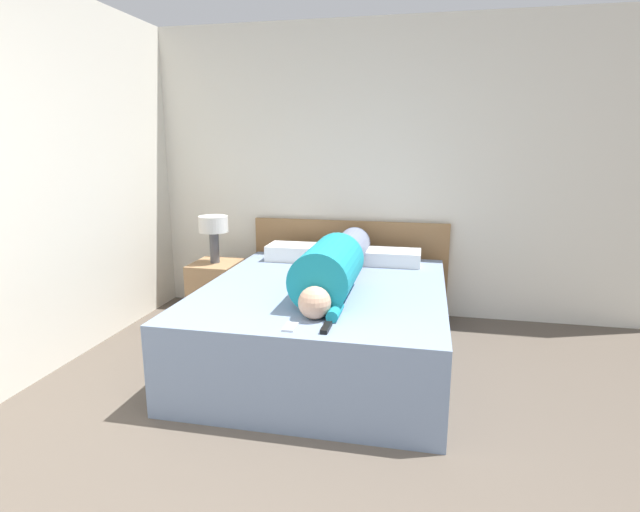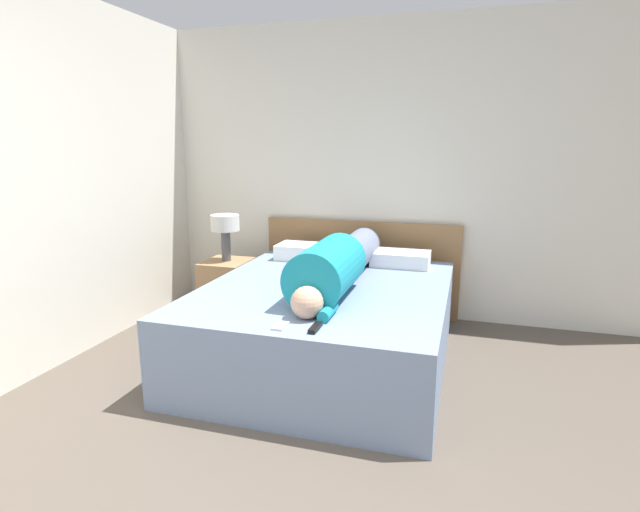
% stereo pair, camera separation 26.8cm
% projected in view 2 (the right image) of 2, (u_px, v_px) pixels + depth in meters
% --- Properties ---
extents(wall_back, '(5.18, 0.06, 2.60)m').
position_uv_depth(wall_back, '(383.00, 172.00, 4.45)').
color(wall_back, silver).
rests_on(wall_back, ground_plane).
extents(wall_left, '(0.06, 4.55, 2.60)m').
position_uv_depth(wall_left, '(50.00, 181.00, 3.43)').
color(wall_left, silver).
rests_on(wall_left, ground_plane).
extents(bed, '(1.68, 1.99, 0.57)m').
position_uv_depth(bed, '(326.00, 324.00, 3.59)').
color(bed, '#7589A8').
rests_on(bed, ground_plane).
extents(headboard, '(1.80, 0.04, 0.86)m').
position_uv_depth(headboard, '(360.00, 267.00, 4.62)').
color(headboard, olive).
rests_on(headboard, ground_plane).
extents(nightstand, '(0.39, 0.45, 0.52)m').
position_uv_depth(nightstand, '(228.00, 289.00, 4.54)').
color(nightstand, '#A37A51').
rests_on(nightstand, ground_plane).
extents(table_lamp, '(0.25, 0.25, 0.41)m').
position_uv_depth(table_lamp, '(225.00, 227.00, 4.41)').
color(table_lamp, '#4C4C51').
rests_on(table_lamp, nightstand).
extents(person_lying, '(0.37, 1.71, 0.37)m').
position_uv_depth(person_lying, '(338.00, 264.00, 3.48)').
color(person_lying, tan).
rests_on(person_lying, bed).
extents(pillow_near_headboard, '(0.49, 0.31, 0.13)m').
position_uv_depth(pillow_near_headboard, '(306.00, 252.00, 4.35)').
color(pillow_near_headboard, white).
rests_on(pillow_near_headboard, bed).
extents(pillow_second, '(0.47, 0.31, 0.12)m').
position_uv_depth(pillow_second, '(401.00, 258.00, 4.11)').
color(pillow_second, white).
rests_on(pillow_second, bed).
extents(tv_remote, '(0.04, 0.15, 0.02)m').
position_uv_depth(tv_remote, '(316.00, 328.00, 2.70)').
color(tv_remote, black).
rests_on(tv_remote, bed).
extents(cell_phone, '(0.06, 0.13, 0.01)m').
position_uv_depth(cell_phone, '(280.00, 326.00, 2.74)').
color(cell_phone, '#B2B7BC').
rests_on(cell_phone, bed).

